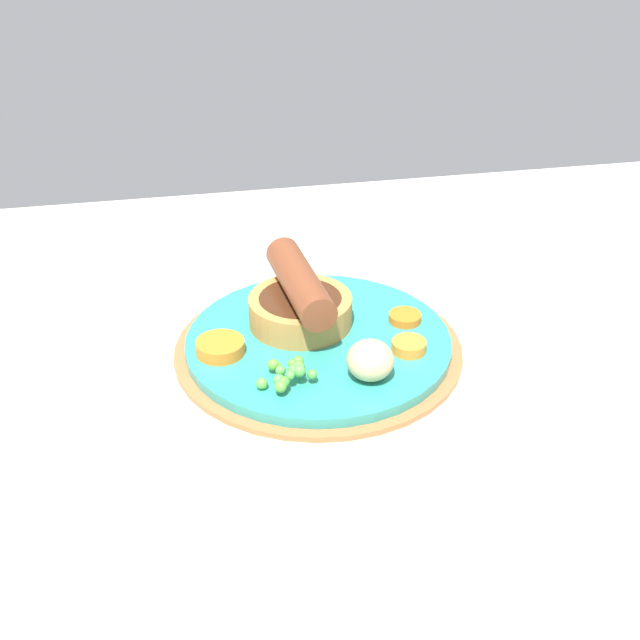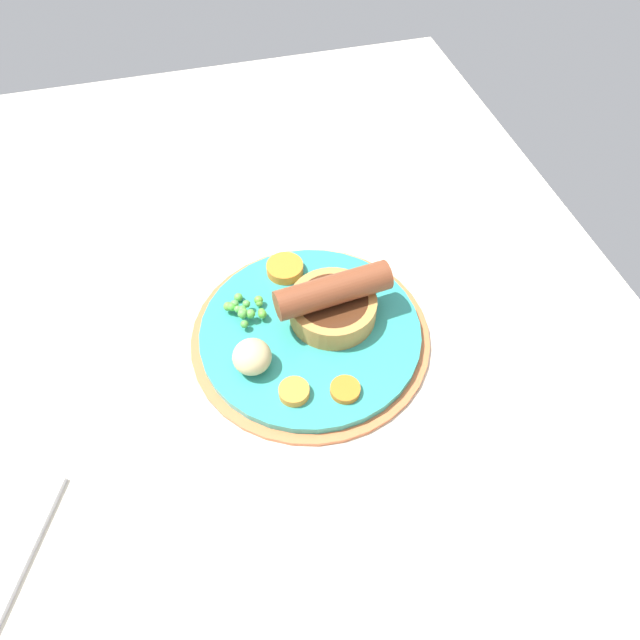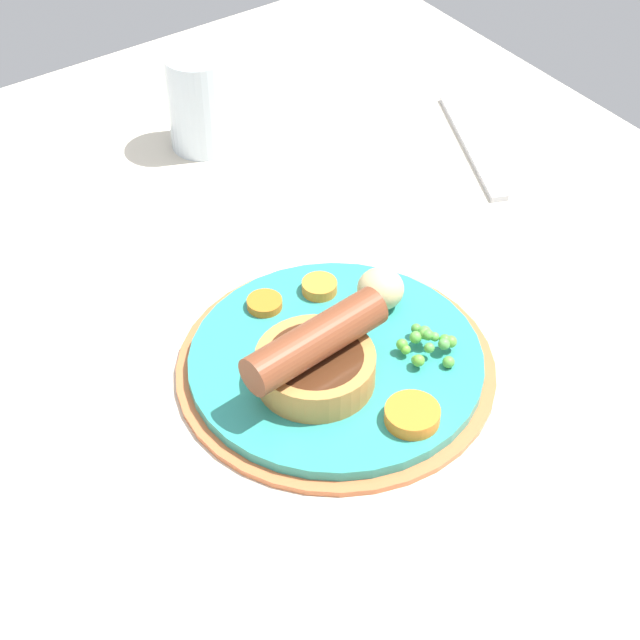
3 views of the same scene
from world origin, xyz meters
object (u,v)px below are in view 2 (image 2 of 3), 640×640
(carrot_slice_3, at_px, (294,392))
(fork, at_px, (6,588))
(potato_chunk_1, at_px, (252,357))
(carrot_slice_1, at_px, (345,390))
(dinner_plate, at_px, (310,334))
(carrot_slice_2, at_px, (285,268))
(sausage_pudding, at_px, (334,306))
(pea_pile, at_px, (244,309))

(carrot_slice_3, height_order, fork, carrot_slice_3)
(potato_chunk_1, bearing_deg, carrot_slice_1, -122.97)
(dinner_plate, xyz_separation_m, carrot_slice_3, (-0.07, 0.03, 0.01))
(dinner_plate, height_order, carrot_slice_3, carrot_slice_3)
(dinner_plate, relative_size, carrot_slice_1, 8.66)
(carrot_slice_2, bearing_deg, sausage_pudding, -156.62)
(sausage_pudding, height_order, carrot_slice_3, sausage_pudding)
(pea_pile, bearing_deg, sausage_pudding, -108.95)
(pea_pile, bearing_deg, carrot_slice_1, -147.22)
(potato_chunk_1, relative_size, carrot_slice_3, 1.31)
(pea_pile, height_order, fork, pea_pile)
(dinner_plate, xyz_separation_m, pea_pile, (0.04, 0.06, 0.02))
(sausage_pudding, distance_m, carrot_slice_1, 0.09)
(sausage_pudding, xyz_separation_m, carrot_slice_2, (0.08, 0.03, -0.02))
(carrot_slice_3, relative_size, fork, 0.16)
(potato_chunk_1, bearing_deg, carrot_slice_3, -142.87)
(sausage_pudding, xyz_separation_m, fork, (-0.18, 0.31, -0.03))
(pea_pile, distance_m, carrot_slice_2, 0.07)
(carrot_slice_3, bearing_deg, sausage_pudding, -38.43)
(dinner_plate, distance_m, pea_pile, 0.07)
(dinner_plate, relative_size, carrot_slice_3, 8.54)
(dinner_plate, xyz_separation_m, fork, (-0.17, 0.29, -0.00))
(sausage_pudding, relative_size, carrot_slice_2, 2.97)
(dinner_plate, height_order, potato_chunk_1, potato_chunk_1)
(carrot_slice_3, bearing_deg, dinner_plate, -25.58)
(potato_chunk_1, height_order, carrot_slice_3, potato_chunk_1)
(sausage_pudding, relative_size, fork, 0.65)
(pea_pile, height_order, carrot_slice_3, pea_pile)
(pea_pile, relative_size, carrot_slice_1, 1.70)
(sausage_pudding, distance_m, carrot_slice_3, 0.10)
(sausage_pudding, bearing_deg, dinner_plate, -173.90)
(sausage_pudding, bearing_deg, carrot_slice_1, -104.89)
(sausage_pudding, xyz_separation_m, carrot_slice_1, (-0.08, 0.01, -0.02))
(sausage_pudding, height_order, carrot_slice_2, sausage_pudding)
(fork, bearing_deg, pea_pile, -22.87)
(carrot_slice_2, bearing_deg, carrot_slice_3, 170.25)
(pea_pile, relative_size, potato_chunk_1, 1.28)
(dinner_plate, bearing_deg, potato_chunk_1, 114.47)
(carrot_slice_2, xyz_separation_m, fork, (-0.25, 0.28, -0.02))
(carrot_slice_1, xyz_separation_m, fork, (-0.09, 0.30, -0.01))
(dinner_plate, relative_size, carrot_slice_2, 6.12)
(carrot_slice_1, bearing_deg, carrot_slice_3, 78.36)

